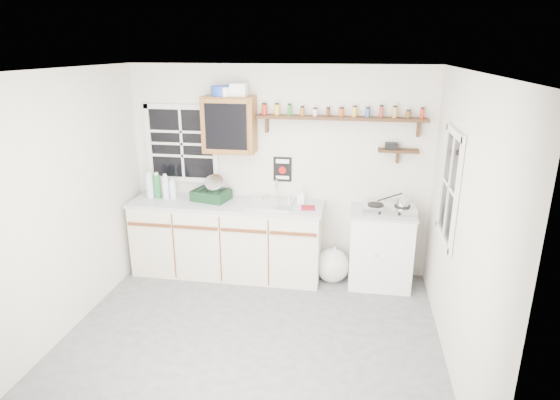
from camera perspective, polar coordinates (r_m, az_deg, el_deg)
The scene contains 18 objects.
room at distance 4.16m, azimuth -3.85°, elevation -2.00°, with size 3.64×3.24×2.54m.
main_cabinet at distance 5.75m, azimuth -6.44°, elevation -4.63°, with size 2.31×0.63×0.92m.
right_cabinet at distance 5.59m, azimuth 12.15°, elevation -5.70°, with size 0.73×0.57×0.91m.
sink at distance 5.47m, azimuth -1.18°, elevation -0.46°, with size 0.52×0.44×0.29m.
upper_cabinet at distance 5.50m, azimuth -6.18°, elevation 9.13°, with size 0.60×0.32×0.65m.
upper_cabinet_clutter at distance 5.46m, azimuth -6.42°, elevation 13.11°, with size 0.42×0.24×0.14m.
spice_shelf at distance 5.36m, azimuth 7.33°, elevation 10.00°, with size 1.91×0.18×0.34m.
secondary_shelf at distance 5.45m, azimuth 13.97°, elevation 5.95°, with size 0.45×0.16×0.24m.
warning_sign at distance 5.63m, azimuth 0.31°, elevation 3.76°, with size 0.22×0.02×0.30m.
window_back at distance 5.89m, azimuth -11.88°, elevation 6.72°, with size 0.93×0.03×0.98m.
window_right at distance 4.60m, azimuth 20.00°, elevation 1.53°, with size 0.03×0.78×1.08m.
water_bottles at distance 5.86m, azimuth -14.43°, elevation 1.56°, with size 0.38×0.10×0.32m.
dish_rack at distance 5.68m, azimuth -8.26°, elevation 0.97°, with size 0.48×0.40×0.31m.
soap_bottle at distance 5.50m, azimuth 2.67°, elevation 0.52°, with size 0.08×0.09×0.19m, color silver.
rag at distance 5.35m, azimuth 3.44°, elevation -0.95°, with size 0.16×0.13×0.02m, color maroon.
hotplate at distance 5.40m, azimuth 13.11°, elevation -1.02°, with size 0.60×0.34×0.09m.
saucepan at distance 5.39m, azimuth 14.65°, elevation -0.27°, with size 0.35×0.18×0.15m.
trash_bag at distance 5.67m, azimuth 6.41°, elevation -7.89°, with size 0.41×0.37×0.47m.
Camera 1 is at (0.91, -3.79, 2.68)m, focal length 30.00 mm.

